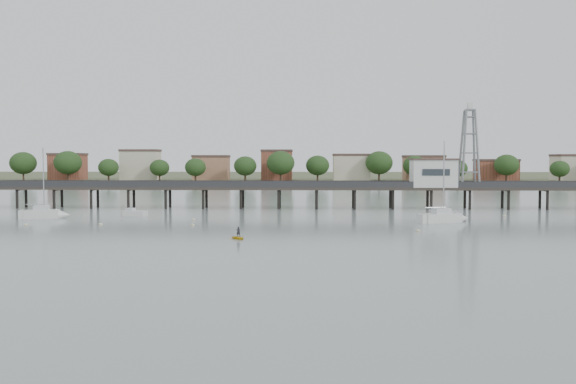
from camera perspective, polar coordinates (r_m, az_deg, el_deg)
name	(u,v)px	position (r m, az deg, el deg)	size (l,w,h in m)	color
ground_plane	(286,259)	(59.67, -0.14, -5.96)	(500.00, 500.00, 0.00)	gray
pier	(298,188)	(119.05, 0.88, 0.35)	(150.00, 5.00, 5.50)	#2D2823
pier_building	(433,173)	(121.12, 12.79, 1.69)	(8.40, 5.40, 5.30)	silver
lattice_tower	(469,149)	(122.51, 15.81, 3.73)	(3.20, 3.20, 15.50)	slate
sailboat_b	(48,214)	(106.45, -20.53, -1.85)	(7.13, 3.38, 11.47)	silver
sailboat_c	(448,218)	(96.51, 14.01, -2.23)	(7.77, 4.73, 12.44)	silver
white_tender	(134,213)	(106.22, -13.49, -1.86)	(3.97, 2.44, 1.44)	silver
yellow_dinghy	(238,239)	(74.45, -4.44, -4.18)	(1.62, 0.47, 2.26)	gold
dinghy_occupant	(238,239)	(74.45, -4.44, -4.18)	(0.43, 1.18, 0.28)	black
mooring_buoys	(295,224)	(90.56, 0.62, -2.84)	(82.62, 22.47, 0.39)	beige
far_shore	(305,176)	(298.60, 1.55, 1.40)	(500.00, 170.00, 10.40)	#475133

